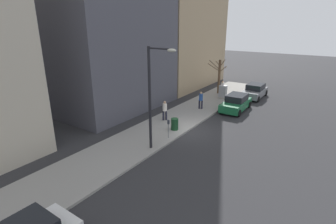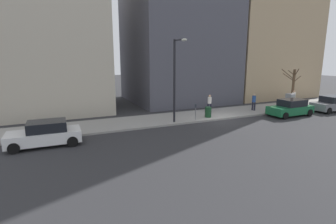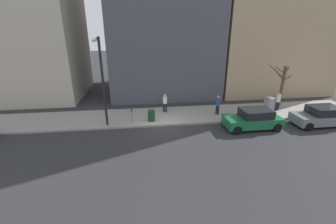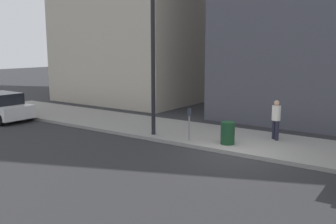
{
  "view_description": "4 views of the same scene",
  "coord_description": "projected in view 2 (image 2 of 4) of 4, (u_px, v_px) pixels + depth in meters",
  "views": [
    {
      "loc": [
        -9.07,
        16.41,
        7.96
      ],
      "look_at": [
        1.23,
        1.15,
        1.63
      ],
      "focal_mm": 28.0,
      "sensor_mm": 36.0,
      "label": 1
    },
    {
      "loc": [
        -18.07,
        13.03,
        5.34
      ],
      "look_at": [
        1.29,
        4.4,
        0.85
      ],
      "focal_mm": 28.0,
      "sensor_mm": 36.0,
      "label": 2
    },
    {
      "loc": [
        -15.79,
        1.57,
        7.28
      ],
      "look_at": [
        0.82,
        -0.59,
        0.87
      ],
      "focal_mm": 24.0,
      "sensor_mm": 36.0,
      "label": 3
    },
    {
      "loc": [
        -12.33,
        -5.66,
        3.95
      ],
      "look_at": [
        1.55,
        4.09,
        1.02
      ],
      "focal_mm": 40.0,
      "sensor_mm": 36.0,
      "label": 4
    }
  ],
  "objects": [
    {
      "name": "ground_plane",
      "position": [
        221.0,
        120.0,
        22.44
      ],
      "size": [
        120.0,
        120.0,
        0.0
      ],
      "primitive_type": "plane",
      "color": "#2B2B2D"
    },
    {
      "name": "sidewalk",
      "position": [
        208.0,
        115.0,
        24.21
      ],
      "size": [
        4.0,
        36.0,
        0.15
      ],
      "primitive_type": "cube",
      "color": "gray",
      "rests_on": "ground"
    },
    {
      "name": "parked_car_grey",
      "position": [
        332.0,
        104.0,
        26.06
      ],
      "size": [
        1.92,
        4.2,
        1.52
      ],
      "rotation": [
        0.0,
        0.0,
        0.0
      ],
      "color": "slate",
      "rests_on": "ground"
    },
    {
      "name": "parked_car_green",
      "position": [
        291.0,
        108.0,
        23.98
      ],
      "size": [
        1.99,
        4.23,
        1.52
      ],
      "rotation": [
        0.0,
        0.0,
        0.02
      ],
      "color": "#196038",
      "rests_on": "ground"
    },
    {
      "name": "parked_car_white",
      "position": [
        45.0,
        134.0,
        15.9
      ],
      "size": [
        1.98,
        4.23,
        1.52
      ],
      "rotation": [
        0.0,
        0.0,
        -0.02
      ],
      "color": "white",
      "rests_on": "ground"
    },
    {
      "name": "parking_meter",
      "position": [
        196.0,
        110.0,
        21.74
      ],
      "size": [
        0.14,
        0.1,
        1.35
      ],
      "color": "slate",
      "rests_on": "sidewalk"
    },
    {
      "name": "utility_box",
      "position": [
        290.0,
        101.0,
        27.2
      ],
      "size": [
        0.83,
        0.61,
        1.43
      ],
      "color": "#A8A399",
      "rests_on": "sidewalk"
    },
    {
      "name": "streetlamp",
      "position": [
        176.0,
        74.0,
        20.2
      ],
      "size": [
        1.97,
        0.32,
        6.5
      ],
      "color": "black",
      "rests_on": "sidewalk"
    },
    {
      "name": "bare_tree",
      "position": [
        293.0,
        85.0,
        28.81
      ],
      "size": [
        2.25,
        1.29,
        3.95
      ],
      "color": "brown",
      "rests_on": "sidewalk"
    },
    {
      "name": "trash_bin",
      "position": [
        208.0,
        112.0,
        22.83
      ],
      "size": [
        0.56,
        0.56,
        0.9
      ],
      "primitive_type": "cylinder",
      "color": "#14381E",
      "rests_on": "sidewalk"
    },
    {
      "name": "pedestrian_near_meter",
      "position": [
        294.0,
        97.0,
        28.11
      ],
      "size": [
        0.36,
        0.39,
        1.66
      ],
      "rotation": [
        0.0,
        0.0,
        4.98
      ],
      "color": "#1E1E2D",
      "rests_on": "sidewalk"
    },
    {
      "name": "pedestrian_midblock",
      "position": [
        254.0,
        101.0,
        25.67
      ],
      "size": [
        0.39,
        0.36,
        1.66
      ],
      "rotation": [
        0.0,
        0.0,
        3.4
      ],
      "color": "#1E1E2D",
      "rests_on": "sidewalk"
    },
    {
      "name": "pedestrian_far_corner",
      "position": [
        210.0,
        102.0,
        24.87
      ],
      "size": [
        0.36,
        0.36,
        1.66
      ],
      "rotation": [
        0.0,
        0.0,
        3.98
      ],
      "color": "#1E1E2D",
      "rests_on": "sidewalk"
    },
    {
      "name": "office_block_center",
      "position": [
        178.0,
        40.0,
        31.43
      ],
      "size": [
        11.37,
        11.37,
        14.61
      ],
      "primitive_type": "cube",
      "color": "#4C4C56",
      "rests_on": "ground"
    }
  ]
}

